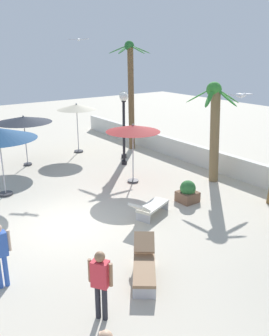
{
  "coord_description": "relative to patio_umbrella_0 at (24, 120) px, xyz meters",
  "views": [
    {
      "loc": [
        10.18,
        -4.51,
        5.59
      ],
      "look_at": [
        0.0,
        2.89,
        1.4
      ],
      "focal_mm": 38.49,
      "sensor_mm": 36.0,
      "label": 1
    }
  ],
  "objects": [
    {
      "name": "lounge_chair_0",
      "position": [
        10.88,
        -0.94,
        -1.9
      ],
      "size": [
        1.81,
        1.56,
        0.82
      ],
      "color": "#B7B7BC",
      "rests_on": "ground_plane"
    },
    {
      "name": "ground_plane",
      "position": [
        6.97,
        -1.29,
        -2.3
      ],
      "size": [
        56.0,
        56.0,
        0.0
      ],
      "primitive_type": "plane",
      "color": "beige"
    },
    {
      "name": "planter",
      "position": [
        8.05,
        3.31,
        -1.92
      ],
      "size": [
        0.7,
        0.7,
        0.85
      ],
      "color": "brown",
      "rests_on": "ground_plane"
    },
    {
      "name": "palm_tree_2",
      "position": [
        0.38,
        6.12,
        1.3
      ],
      "size": [
        2.2,
        2.27,
        6.0
      ],
      "color": "brown",
      "rests_on": "ground_plane"
    },
    {
      "name": "lamp_post_1",
      "position": [
        1.83,
        4.63,
        0.09
      ],
      "size": [
        0.42,
        0.42,
        3.56
      ],
      "color": "black",
      "rests_on": "ground_plane"
    },
    {
      "name": "lamp_post_0",
      "position": [
        2.76,
        4.01,
        0.12
      ],
      "size": [
        0.42,
        0.42,
        3.6
      ],
      "color": "black",
      "rests_on": "ground_plane"
    },
    {
      "name": "lounge_chair_2",
      "position": [
        8.28,
        1.28,
        -1.9
      ],
      "size": [
        1.19,
        1.95,
        0.83
      ],
      "color": "#B7B7BC",
      "rests_on": "ground_plane"
    },
    {
      "name": "boundary_wall",
      "position": [
        6.97,
        6.96,
        -1.81
      ],
      "size": [
        25.2,
        0.3,
        0.98
      ],
      "primitive_type": "cube",
      "color": "silver",
      "rests_on": "ground_plane"
    },
    {
      "name": "seagull_0",
      "position": [
        -0.28,
        3.34,
        3.72
      ],
      "size": [
        0.81,
        0.9,
        0.14
      ],
      "color": "white"
    },
    {
      "name": "patio_umbrella_3",
      "position": [
        5.08,
        2.89,
        0.06
      ],
      "size": [
        2.32,
        2.32,
        2.6
      ],
      "color": "#333338",
      "rests_on": "ground_plane"
    },
    {
      "name": "guest_0",
      "position": [
        11.54,
        -2.6,
        -1.3
      ],
      "size": [
        0.48,
        0.4,
        1.65
      ],
      "color": "#26262D",
      "rests_on": "ground_plane"
    },
    {
      "name": "patio_umbrella_0",
      "position": [
        0.0,
        0.0,
        0.0
      ],
      "size": [
        2.73,
        2.73,
        2.52
      ],
      "color": "#333338",
      "rests_on": "ground_plane"
    },
    {
      "name": "seagull_2",
      "position": [
        10.56,
        2.7,
        2.03
      ],
      "size": [
        0.38,
        0.93,
        0.14
      ],
      "color": "white"
    },
    {
      "name": "palm_tree_1",
      "position": [
        6.9,
        5.85,
        0.35
      ],
      "size": [
        2.16,
        2.16,
        4.29
      ],
      "color": "brown",
      "rests_on": "ground_plane"
    },
    {
      "name": "patio_umbrella_1",
      "position": [
        -0.64,
        3.21,
        0.21
      ],
      "size": [
        2.13,
        2.13,
        2.77
      ],
      "color": "#333338",
      "rests_on": "ground_plane"
    }
  ]
}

